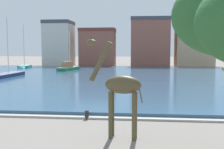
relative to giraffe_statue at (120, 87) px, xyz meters
name	(u,v)px	position (x,y,z in m)	size (l,w,h in m)	color
harbor_water	(116,77)	(-2.36, 26.24, -2.22)	(91.24, 45.34, 0.30)	#2D5170
quay_edge_coping	(84,117)	(-2.36, 3.32, -2.31)	(91.24, 0.50, 0.12)	#ADA89E
giraffe_statue	(120,87)	(0.00, 0.00, 0.00)	(2.64, 0.94, 4.64)	#4C4228
sailboat_navy	(9,75)	(-17.20, 23.95, -1.94)	(2.36, 7.69, 8.47)	navy
sailboat_teal	(24,67)	(-22.99, 42.08, -1.95)	(2.81, 6.11, 9.08)	teal
sailboat_green	(70,68)	(-11.70, 36.02, -1.74)	(3.15, 6.77, 7.17)	#236B42
mooring_bollard	(87,115)	(-2.14, 3.17, -2.12)	(0.24, 0.24, 0.50)	#232326
townhouse_end_terrace	(59,44)	(-18.20, 51.24, 3.03)	(6.39, 6.87, 10.77)	beige
townhouse_tall_gabled	(98,47)	(-8.99, 51.99, 2.15)	(8.46, 5.40, 9.01)	#8E5142
townhouse_corner_house	(150,42)	(3.40, 52.60, 3.37)	(8.98, 7.15, 11.44)	#8E5142
townhouse_narrow_midrow	(194,43)	(13.69, 52.98, 3.12)	(8.71, 5.63, 10.95)	tan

